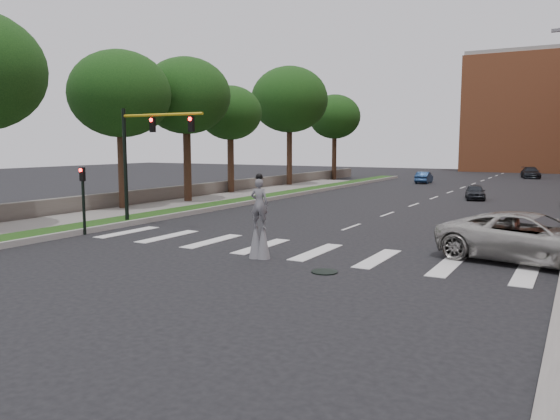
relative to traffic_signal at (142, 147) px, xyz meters
The scene contains 19 objects.
ground_plane 11.04m from the traffic_signal, 17.05° to the right, with size 160.00×160.00×0.00m, color black.
grass_median 17.56m from the traffic_signal, 95.77° to the left, with size 2.00×60.00×0.25m, color #1A3E11.
median_curb 17.48m from the traffic_signal, 92.25° to the left, with size 0.20×60.00×0.28m, color #989893.
sidewalk_left 9.37m from the traffic_signal, 123.98° to the left, with size 4.00×60.00×0.18m, color slate.
stone_wall 20.64m from the traffic_signal, 110.80° to the left, with size 0.50×56.00×1.10m, color #5A544D.
manhole 14.33m from the traffic_signal, 21.36° to the right, with size 0.90×0.90×0.04m, color black.
building_backdrop 76.80m from the traffic_signal, 78.12° to the left, with size 26.00×14.00×18.00m, color #C86C3F.
traffic_signal is the anchor object (origin of this frame).
secondary_signal 4.17m from the traffic_signal, 98.43° to the right, with size 0.25×0.21×3.23m.
stilt_performer 10.88m from the traffic_signal, 23.01° to the right, with size 0.84×0.56×3.24m.
suv_crossing 19.06m from the traffic_signal, ahead, with size 3.05×6.62×1.84m, color #A2A099.
car_near 26.76m from the traffic_signal, 60.85° to the left, with size 1.39×3.45×1.18m, color black.
car_mid 39.74m from the traffic_signal, 83.09° to the left, with size 1.34×3.85×1.27m, color navy.
car_far 56.81m from the traffic_signal, 75.32° to the left, with size 1.98×4.88×1.42m, color black.
tree_1 8.18m from the traffic_signal, 143.01° to the left, with size 6.52×6.52×10.29m.
tree_2 11.82m from the traffic_signal, 116.79° to the left, with size 6.45×6.45×10.53m.
tree_3 19.13m from the traffic_signal, 110.12° to the left, with size 5.43×5.43×9.30m.
tree_4 29.21m from the traffic_signal, 102.60° to the left, with size 7.84×7.84×12.16m.
tree_5 41.04m from the traffic_signal, 99.27° to the left, with size 6.28×6.28×10.31m.
Camera 1 is at (10.48, -18.54, 4.32)m, focal length 35.00 mm.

